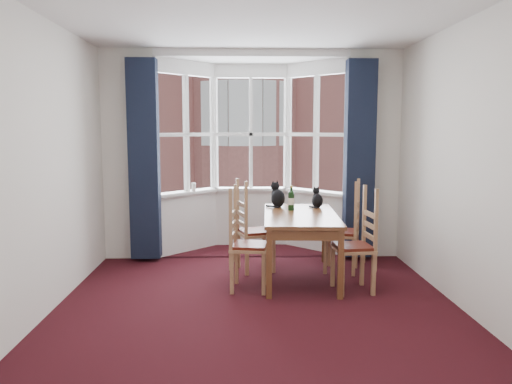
{
  "coord_description": "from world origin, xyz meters",
  "views": [
    {
      "loc": [
        -0.17,
        -4.5,
        1.75
      ],
      "look_at": [
        0.01,
        1.05,
        1.05
      ],
      "focal_mm": 35.0,
      "sensor_mm": 36.0,
      "label": 1
    }
  ],
  "objects_px": {
    "chair_right_far": "(349,234)",
    "cat_right": "(317,199)",
    "cat_left": "(278,197)",
    "chair_left_far": "(249,233)",
    "chair_left_near": "(241,247)",
    "chair_right_near": "(361,248)",
    "dining_table": "(300,221)",
    "candle_tall": "(194,187)",
    "wine_bottle": "(291,200)"
  },
  "relations": [
    {
      "from": "chair_left_near",
      "to": "wine_bottle",
      "type": "relative_size",
      "value": 3.08
    },
    {
      "from": "dining_table",
      "to": "wine_bottle",
      "type": "bearing_deg",
      "value": 107.54
    },
    {
      "from": "candle_tall",
      "to": "chair_right_near",
      "type": "bearing_deg",
      "value": -43.34
    },
    {
      "from": "chair_right_near",
      "to": "cat_right",
      "type": "distance_m",
      "value": 1.09
    },
    {
      "from": "cat_left",
      "to": "dining_table",
      "type": "bearing_deg",
      "value": -66.99
    },
    {
      "from": "dining_table",
      "to": "chair_right_far",
      "type": "bearing_deg",
      "value": 21.37
    },
    {
      "from": "chair_left_near",
      "to": "wine_bottle",
      "type": "xyz_separation_m",
      "value": [
        0.61,
        0.65,
        0.43
      ]
    },
    {
      "from": "wine_bottle",
      "to": "cat_left",
      "type": "bearing_deg",
      "value": 117.9
    },
    {
      "from": "chair_right_near",
      "to": "chair_right_far",
      "type": "bearing_deg",
      "value": 87.98
    },
    {
      "from": "chair_right_far",
      "to": "cat_left",
      "type": "distance_m",
      "value": 1.0
    },
    {
      "from": "wine_bottle",
      "to": "chair_left_near",
      "type": "bearing_deg",
      "value": -133.1
    },
    {
      "from": "chair_right_far",
      "to": "candle_tall",
      "type": "bearing_deg",
      "value": 150.5
    },
    {
      "from": "chair_right_far",
      "to": "cat_left",
      "type": "relative_size",
      "value": 2.71
    },
    {
      "from": "chair_left_far",
      "to": "chair_left_near",
      "type": "bearing_deg",
      "value": -97.48
    },
    {
      "from": "chair_left_near",
      "to": "cat_right",
      "type": "relative_size",
      "value": 3.43
    },
    {
      "from": "chair_left_near",
      "to": "candle_tall",
      "type": "xyz_separation_m",
      "value": [
        -0.67,
        1.77,
        0.46
      ]
    },
    {
      "from": "dining_table",
      "to": "chair_right_far",
      "type": "height_order",
      "value": "chair_right_far"
    },
    {
      "from": "dining_table",
      "to": "cat_left",
      "type": "height_order",
      "value": "cat_left"
    },
    {
      "from": "chair_left_near",
      "to": "chair_left_far",
      "type": "relative_size",
      "value": 1.0
    },
    {
      "from": "chair_left_far",
      "to": "wine_bottle",
      "type": "relative_size",
      "value": 3.08
    },
    {
      "from": "chair_left_near",
      "to": "chair_right_near",
      "type": "relative_size",
      "value": 1.0
    },
    {
      "from": "chair_left_near",
      "to": "cat_left",
      "type": "distance_m",
      "value": 1.12
    },
    {
      "from": "chair_left_near",
      "to": "chair_right_far",
      "type": "xyz_separation_m",
      "value": [
        1.33,
        0.64,
        0.0
      ]
    },
    {
      "from": "wine_bottle",
      "to": "cat_right",
      "type": "bearing_deg",
      "value": 30.99
    },
    {
      "from": "cat_left",
      "to": "candle_tall",
      "type": "xyz_separation_m",
      "value": [
        -1.14,
        0.84,
        0.03
      ]
    },
    {
      "from": "chair_right_far",
      "to": "wine_bottle",
      "type": "height_order",
      "value": "wine_bottle"
    },
    {
      "from": "dining_table",
      "to": "chair_right_near",
      "type": "height_order",
      "value": "chair_right_near"
    },
    {
      "from": "chair_left_far",
      "to": "chair_right_far",
      "type": "relative_size",
      "value": 1.0
    },
    {
      "from": "chair_right_near",
      "to": "chair_left_near",
      "type": "bearing_deg",
      "value": 175.85
    },
    {
      "from": "cat_right",
      "to": "wine_bottle",
      "type": "bearing_deg",
      "value": -149.01
    },
    {
      "from": "chair_left_far",
      "to": "chair_right_near",
      "type": "bearing_deg",
      "value": -33.6
    },
    {
      "from": "chair_left_far",
      "to": "chair_right_far",
      "type": "height_order",
      "value": "same"
    },
    {
      "from": "wine_bottle",
      "to": "candle_tall",
      "type": "bearing_deg",
      "value": 139.08
    },
    {
      "from": "dining_table",
      "to": "chair_left_far",
      "type": "bearing_deg",
      "value": 152.24
    },
    {
      "from": "chair_left_near",
      "to": "cat_right",
      "type": "bearing_deg",
      "value": 41.92
    },
    {
      "from": "chair_right_far",
      "to": "wine_bottle",
      "type": "xyz_separation_m",
      "value": [
        -0.71,
        0.02,
        0.43
      ]
    },
    {
      "from": "cat_right",
      "to": "cat_left",
      "type": "bearing_deg",
      "value": 172.88
    },
    {
      "from": "chair_left_near",
      "to": "cat_right",
      "type": "distance_m",
      "value": 1.35
    },
    {
      "from": "chair_right_far",
      "to": "chair_left_near",
      "type": "bearing_deg",
      "value": -154.33
    },
    {
      "from": "chair_right_far",
      "to": "cat_right",
      "type": "distance_m",
      "value": 0.58
    },
    {
      "from": "chair_left_near",
      "to": "cat_left",
      "type": "bearing_deg",
      "value": 63.24
    },
    {
      "from": "wine_bottle",
      "to": "chair_right_near",
      "type": "bearing_deg",
      "value": -47.39
    },
    {
      "from": "chair_left_near",
      "to": "chair_left_far",
      "type": "height_order",
      "value": "same"
    },
    {
      "from": "chair_left_near",
      "to": "candle_tall",
      "type": "distance_m",
      "value": 1.95
    },
    {
      "from": "cat_left",
      "to": "cat_right",
      "type": "distance_m",
      "value": 0.5
    },
    {
      "from": "cat_right",
      "to": "candle_tall",
      "type": "relative_size",
      "value": 2.22
    },
    {
      "from": "chair_right_near",
      "to": "chair_right_far",
      "type": "relative_size",
      "value": 1.0
    },
    {
      "from": "chair_right_far",
      "to": "cat_right",
      "type": "height_order",
      "value": "cat_right"
    },
    {
      "from": "chair_left_far",
      "to": "candle_tall",
      "type": "relative_size",
      "value": 7.64
    },
    {
      "from": "cat_right",
      "to": "wine_bottle",
      "type": "xyz_separation_m",
      "value": [
        -0.35,
        -0.21,
        0.03
      ]
    }
  ]
}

